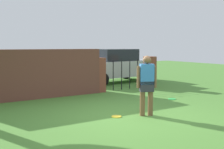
{
  "coord_description": "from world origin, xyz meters",
  "views": [
    {
      "loc": [
        -3.96,
        -5.61,
        1.87
      ],
      "look_at": [
        0.23,
        1.3,
        1.0
      ],
      "focal_mm": 42.35,
      "sensor_mm": 36.0,
      "label": 1
    }
  ],
  "objects_px": {
    "person": "(147,83)",
    "car": "(115,66)",
    "frisbee_yellow": "(116,116)",
    "frisbee_green": "(172,99)"
  },
  "relations": [
    {
      "from": "frisbee_yellow",
      "to": "car",
      "type": "bearing_deg",
      "value": 58.39
    },
    {
      "from": "frisbee_yellow",
      "to": "frisbee_green",
      "type": "bearing_deg",
      "value": 18.2
    },
    {
      "from": "car",
      "to": "frisbee_yellow",
      "type": "bearing_deg",
      "value": 54.49
    },
    {
      "from": "person",
      "to": "car",
      "type": "distance_m",
      "value": 6.75
    },
    {
      "from": "car",
      "to": "frisbee_green",
      "type": "bearing_deg",
      "value": 78.41
    },
    {
      "from": "frisbee_yellow",
      "to": "person",
      "type": "bearing_deg",
      "value": -21.55
    },
    {
      "from": "person",
      "to": "car",
      "type": "xyz_separation_m",
      "value": [
        2.82,
        6.13,
        -0.04
      ]
    },
    {
      "from": "person",
      "to": "frisbee_yellow",
      "type": "bearing_deg",
      "value": -175.8
    },
    {
      "from": "frisbee_green",
      "to": "car",
      "type": "bearing_deg",
      "value": 82.32
    },
    {
      "from": "person",
      "to": "frisbee_yellow",
      "type": "distance_m",
      "value": 1.21
    }
  ]
}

